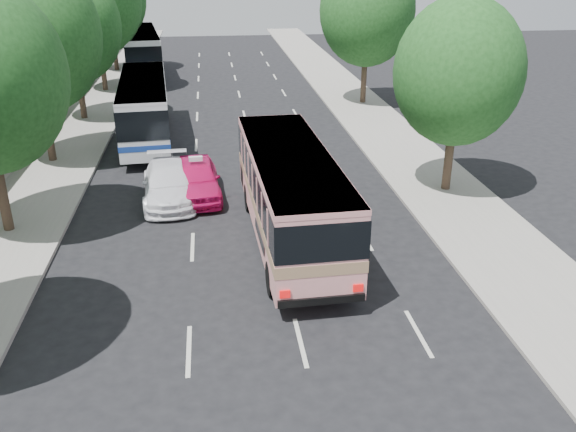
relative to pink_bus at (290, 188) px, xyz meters
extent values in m
plane|color=black|center=(-1.52, -4.00, -2.02)|extent=(120.00, 120.00, 0.00)
cube|color=#9E998E|center=(-10.02, 16.00, -1.95)|extent=(4.00, 90.00, 0.15)
cube|color=#9E998E|center=(6.98, 16.00, -1.96)|extent=(4.00, 90.00, 0.12)
cube|color=#9E998E|center=(-11.82, 16.00, -1.12)|extent=(0.30, 90.00, 1.50)
cylinder|color=#38281E|center=(-10.02, 2.00, -0.22)|extent=(0.36, 0.36, 3.61)
cylinder|color=#38281E|center=(-10.22, 10.00, -0.12)|extent=(0.36, 0.36, 3.80)
ellipsoid|color=#1A4719|center=(-10.22, 10.00, 3.88)|extent=(6.00, 6.00, 6.90)
sphere|color=#1A4719|center=(-9.82, 9.70, 5.08)|extent=(3.90, 3.90, 3.90)
cylinder|color=#38281E|center=(-10.12, 18.00, -0.27)|extent=(0.36, 0.36, 3.50)
ellipsoid|color=#1A4719|center=(-10.12, 18.00, 3.41)|extent=(5.52, 5.52, 6.35)
sphere|color=#1A4719|center=(-9.72, 17.70, 4.51)|extent=(3.59, 3.59, 3.59)
cylinder|color=#38281E|center=(-10.02, 26.00, -0.03)|extent=(0.36, 0.36, 3.99)
ellipsoid|color=#1A4719|center=(-10.02, 26.00, 4.17)|extent=(6.30, 6.30, 7.24)
cylinder|color=#38281E|center=(-10.22, 34.00, -0.16)|extent=(0.36, 0.36, 3.72)
cylinder|color=#38281E|center=(7.18, 4.00, -0.41)|extent=(0.36, 0.36, 3.23)
ellipsoid|color=#1A4719|center=(7.18, 4.00, 2.99)|extent=(5.10, 5.10, 5.87)
sphere|color=#1A4719|center=(7.58, 3.70, 4.01)|extent=(3.32, 3.31, 3.31)
cylinder|color=#38281E|center=(7.48, 20.00, -0.12)|extent=(0.36, 0.36, 3.80)
ellipsoid|color=#1A4719|center=(7.48, 20.00, 3.88)|extent=(6.00, 6.00, 6.90)
cube|color=pink|center=(0.00, 0.00, -0.13)|extent=(2.91, 10.23, 2.72)
cube|color=#9E7A59|center=(0.00, 0.00, -0.45)|extent=(2.95, 10.25, 0.36)
cube|color=black|center=(0.00, 0.00, 0.36)|extent=(2.96, 10.26, 1.12)
cube|color=pink|center=(0.00, 0.00, 1.14)|extent=(2.93, 10.25, 0.16)
cylinder|color=black|center=(-1.23, 3.00, -1.49)|extent=(0.34, 1.07, 1.06)
cylinder|color=black|center=(1.00, 3.09, -1.49)|extent=(0.34, 1.07, 1.06)
cylinder|color=black|center=(-0.99, -3.49, -1.49)|extent=(0.34, 1.07, 1.06)
cylinder|color=black|center=(1.25, -3.40, -1.49)|extent=(0.34, 1.07, 1.06)
imported|color=#DA1362|center=(-3.26, 4.71, -1.24)|extent=(2.11, 4.66, 1.55)
imported|color=white|center=(-4.41, 4.49, -1.30)|extent=(2.34, 5.10, 1.45)
cube|color=silver|center=(-6.02, 13.26, -0.15)|extent=(3.12, 10.98, 2.75)
cube|color=black|center=(-6.02, 13.26, 0.19)|extent=(3.17, 11.01, 1.35)
cube|color=navy|center=(-6.02, 13.26, -0.85)|extent=(3.16, 11.00, 0.27)
cube|color=silver|center=(-6.02, 13.26, 1.17)|extent=(3.14, 11.00, 0.13)
cylinder|color=black|center=(-7.28, 16.61, -1.52)|extent=(0.36, 1.01, 0.99)
cylinder|color=black|center=(-5.28, 16.76, -1.52)|extent=(0.36, 1.01, 0.99)
cylinder|color=black|center=(-6.73, 9.40, -1.52)|extent=(0.36, 1.01, 0.99)
cylinder|color=black|center=(-4.74, 9.56, -1.52)|extent=(0.36, 1.01, 0.99)
cube|color=white|center=(-7.82, 31.45, 0.04)|extent=(4.01, 12.13, 3.03)
cube|color=black|center=(-7.82, 31.45, 0.41)|extent=(4.06, 12.16, 1.49)
cube|color=navy|center=(-7.82, 31.45, -0.73)|extent=(4.05, 12.15, 0.30)
cube|color=white|center=(-7.82, 31.45, 1.48)|extent=(4.03, 12.15, 0.14)
cylinder|color=black|center=(-9.40, 35.05, -1.47)|extent=(0.45, 1.12, 1.09)
cylinder|color=black|center=(-7.19, 35.33, -1.47)|extent=(0.45, 1.12, 1.09)
cylinder|color=black|center=(-8.40, 27.17, -1.47)|extent=(0.45, 1.12, 1.09)
cylinder|color=black|center=(-6.19, 27.45, -1.47)|extent=(0.45, 1.12, 1.09)
cube|color=silver|center=(-3.26, 4.71, -0.38)|extent=(0.56, 0.21, 0.18)
camera|label=1|loc=(-2.53, -19.13, 7.43)|focal=38.00mm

